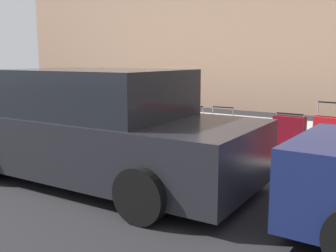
# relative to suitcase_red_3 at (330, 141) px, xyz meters

# --- Properties ---
(ground_plane) EXTENTS (40.00, 40.00, 0.00)m
(ground_plane) POSITION_rel_suitcase_red_3_xyz_m (2.60, 0.61, -0.52)
(ground_plane) COLOR black
(sidewalk_curb) EXTENTS (18.00, 5.00, 0.14)m
(sidewalk_curb) POSITION_rel_suitcase_red_3_xyz_m (2.60, -1.89, -0.45)
(sidewalk_curb) COLOR #ADA89E
(sidewalk_curb) RESTS_ON ground_plane
(suitcase_red_3) EXTENTS (0.51, 0.26, 0.99)m
(suitcase_red_3) POSITION_rel_suitcase_red_3_xyz_m (0.00, 0.00, 0.00)
(suitcase_red_3) COLOR red
(suitcase_red_3) RESTS_ON sidewalk_curb
(suitcase_maroon_4) EXTENTS (0.51, 0.22, 0.78)m
(suitcase_maroon_4) POSITION_rel_suitcase_red_3_xyz_m (0.63, 0.02, -0.02)
(suitcase_maroon_4) COLOR maroon
(suitcase_maroon_4) RESTS_ON sidewalk_curb
(suitcase_teal_5) EXTENTS (0.45, 0.24, 0.57)m
(suitcase_teal_5) POSITION_rel_suitcase_red_3_xyz_m (1.23, 0.13, -0.12)
(suitcase_teal_5) COLOR #0F606B
(suitcase_teal_5) RESTS_ON sidewalk_curb
(suitcase_silver_6) EXTENTS (0.45, 0.25, 0.81)m
(suitcase_silver_6) POSITION_rel_suitcase_red_3_xyz_m (1.80, 0.03, -0.09)
(suitcase_silver_6) COLOR #9EA0A8
(suitcase_silver_6) RESTS_ON sidewalk_curb
(suitcase_black_7) EXTENTS (0.51, 0.25, 0.79)m
(suitcase_black_7) POSITION_rel_suitcase_red_3_xyz_m (2.41, 0.07, -0.11)
(suitcase_black_7) COLOR black
(suitcase_black_7) RESTS_ON sidewalk_curb
(suitcase_olive_8) EXTENTS (0.40, 0.23, 1.00)m
(suitcase_olive_8) POSITION_rel_suitcase_red_3_xyz_m (2.98, -0.01, -0.04)
(suitcase_olive_8) COLOR #59601E
(suitcase_olive_8) RESTS_ON sidewalk_curb
(suitcase_navy_9) EXTENTS (0.37, 0.20, 0.69)m
(suitcase_navy_9) POSITION_rel_suitcase_red_3_xyz_m (3.49, 0.07, -0.06)
(suitcase_navy_9) COLOR navy
(suitcase_navy_9) RESTS_ON sidewalk_curb
(suitcase_red_10) EXTENTS (0.44, 0.28, 0.98)m
(suitcase_red_10) POSITION_rel_suitcase_red_3_xyz_m (4.02, -0.01, -0.04)
(suitcase_red_10) COLOR red
(suitcase_red_10) RESTS_ON sidewalk_curb
(suitcase_maroon_11) EXTENTS (0.44, 0.20, 0.94)m
(suitcase_maroon_11) POSITION_rel_suitcase_red_3_xyz_m (4.59, 0.01, -0.05)
(suitcase_maroon_11) COLOR maroon
(suitcase_maroon_11) RESTS_ON sidewalk_curb
(fire_hydrant) EXTENTS (0.39, 0.21, 0.77)m
(fire_hydrant) POSITION_rel_suitcase_red_3_xyz_m (5.55, 0.05, 0.03)
(fire_hydrant) COLOR #99999E
(fire_hydrant) RESTS_ON sidewalk_curb
(bollard_post) EXTENTS (0.13, 0.13, 0.82)m
(bollard_post) POSITION_rel_suitcase_red_3_xyz_m (6.33, 0.20, 0.03)
(bollard_post) COLOR brown
(bollard_post) RESTS_ON sidewalk_curb
(parked_car_charcoal_1) EXTENTS (4.74, 2.21, 1.62)m
(parked_car_charcoal_1) POSITION_rel_suitcase_red_3_xyz_m (2.79, 2.17, 0.24)
(parked_car_charcoal_1) COLOR black
(parked_car_charcoal_1) RESTS_ON ground_plane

